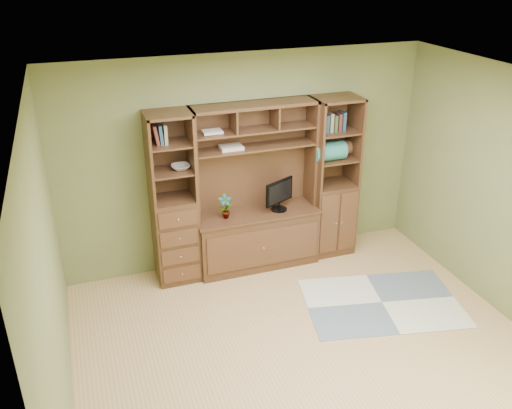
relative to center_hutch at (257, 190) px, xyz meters
name	(u,v)px	position (x,y,z in m)	size (l,w,h in m)	color
room	(315,236)	(-0.05, -1.73, 0.28)	(4.60, 4.10, 2.64)	tan
center_hutch	(257,190)	(0.00, 0.00, 0.00)	(1.54, 0.53, 2.05)	#492C19
left_tower	(173,200)	(-1.00, 0.04, 0.00)	(0.50, 0.45, 2.05)	#492C19
right_tower	(333,178)	(1.02, 0.04, 0.00)	(0.55, 0.45, 2.05)	#492C19
rug	(382,303)	(1.05, -1.27, -1.02)	(1.71, 1.14, 0.01)	#A7ACAD
monitor	(279,190)	(0.28, -0.03, -0.03)	(0.44, 0.20, 0.54)	black
orchid	(225,207)	(-0.41, -0.03, -0.14)	(0.16, 0.11, 0.30)	#B8603E
magazines	(231,147)	(-0.28, 0.09, 0.54)	(0.26, 0.19, 0.04)	beige
bowl	(181,167)	(-0.89, 0.04, 0.39)	(0.21, 0.21, 0.05)	beige
blanket_teal	(329,151)	(0.92, -0.01, 0.38)	(0.40, 0.23, 0.23)	#2E7973
blanket_red	(342,148)	(1.17, 0.12, 0.35)	(0.32, 0.18, 0.18)	brown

